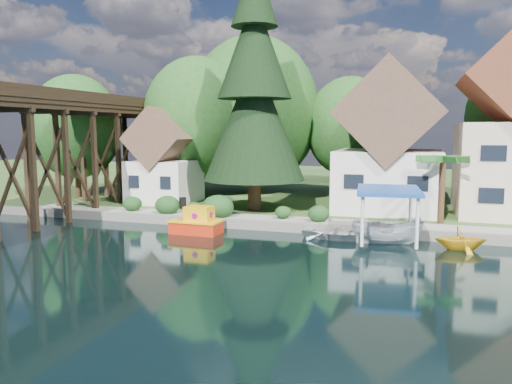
# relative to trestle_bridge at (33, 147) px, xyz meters

# --- Properties ---
(ground) EXTENTS (140.00, 140.00, 0.00)m
(ground) POSITION_rel_trestle_bridge_xyz_m (16.00, -5.17, -5.35)
(ground) COLOR black
(ground) RESTS_ON ground
(bank) EXTENTS (140.00, 52.00, 0.50)m
(bank) POSITION_rel_trestle_bridge_xyz_m (16.00, 28.83, -5.10)
(bank) COLOR #2E451B
(bank) RESTS_ON ground
(seawall) EXTENTS (60.00, 0.40, 0.62)m
(seawall) POSITION_rel_trestle_bridge_xyz_m (20.00, 2.83, -5.04)
(seawall) COLOR slate
(seawall) RESTS_ON ground
(promenade) EXTENTS (50.00, 2.60, 0.06)m
(promenade) POSITION_rel_trestle_bridge_xyz_m (22.00, 4.13, -4.82)
(promenade) COLOR gray
(promenade) RESTS_ON bank
(trestle_bridge) EXTENTS (4.12, 44.18, 9.30)m
(trestle_bridge) POSITION_rel_trestle_bridge_xyz_m (0.00, 0.00, 0.00)
(trestle_bridge) COLOR black
(trestle_bridge) RESTS_ON ground
(house_left) EXTENTS (7.64, 8.64, 11.02)m
(house_left) POSITION_rel_trestle_bridge_xyz_m (23.00, 10.83, -0.21)
(house_left) COLOR white
(house_left) RESTS_ON bank
(shed) EXTENTS (5.09, 5.40, 7.85)m
(shed) POSITION_rel_trestle_bridge_xyz_m (5.00, 9.33, -1.52)
(shed) COLOR white
(shed) RESTS_ON bank
(bg_trees) EXTENTS (49.90, 13.30, 10.57)m
(bg_trees) POSITION_rel_trestle_bridge_xyz_m (17.00, 16.08, 1.94)
(bg_trees) COLOR #382314
(bg_trees) RESTS_ON bank
(shrubs) EXTENTS (15.76, 2.47, 1.70)m
(shrubs) POSITION_rel_trestle_bridge_xyz_m (11.40, 4.09, -4.12)
(shrubs) COLOR #163F17
(shrubs) RESTS_ON bank
(conifer) EXTENTS (7.54, 7.54, 18.57)m
(conifer) POSITION_rel_trestle_bridge_xyz_m (13.44, 7.59, 4.09)
(conifer) COLOR #382314
(conifer) RESTS_ON bank
(palm_tree) EXTENTS (4.32, 4.32, 4.63)m
(palm_tree) POSITION_rel_trestle_bridge_xyz_m (26.58, 6.15, -0.81)
(palm_tree) COLOR #382314
(palm_tree) RESTS_ON bank
(tugboat) EXTENTS (3.24, 1.83, 2.31)m
(tugboat) POSITION_rel_trestle_bridge_xyz_m (11.91, 0.54, -4.66)
(tugboat) COLOR red
(tugboat) RESTS_ON ground
(boat_white_a) EXTENTS (4.47, 3.50, 0.84)m
(boat_white_a) POSITION_rel_trestle_bridge_xyz_m (20.50, 1.77, -4.93)
(boat_white_a) COLOR white
(boat_white_a) RESTS_ON ground
(boat_canopy) EXTENTS (4.15, 5.28, 3.21)m
(boat_canopy) POSITION_rel_trestle_bridge_xyz_m (23.53, 1.10, -3.97)
(boat_canopy) COLOR silver
(boat_canopy) RESTS_ON ground
(boat_yellow) EXTENTS (3.15, 2.87, 1.42)m
(boat_yellow) POSITION_rel_trestle_bridge_xyz_m (27.42, 0.95, -4.64)
(boat_yellow) COLOR gold
(boat_yellow) RESTS_ON ground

